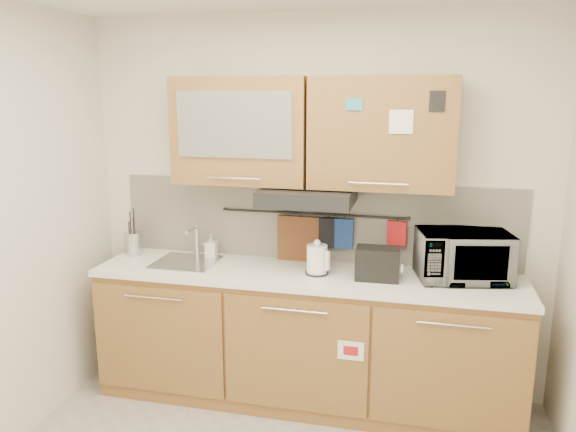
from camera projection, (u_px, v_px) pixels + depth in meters
The scene contains 17 objects.
wall_back at pixel (315, 207), 3.91m from camera, with size 3.20×3.20×0.00m, color silver.
base_cabinet at pixel (305, 344), 3.81m from camera, with size 2.80×0.64×0.88m.
countertop at pixel (305, 275), 3.70m from camera, with size 2.82×0.62×0.04m, color white.
backsplash at pixel (314, 221), 3.92m from camera, with size 2.80×0.02×0.56m, color silver.
upper_cabinets at pixel (310, 132), 3.62m from camera, with size 1.82×0.37×0.70m.
range_hood at pixel (308, 196), 3.64m from camera, with size 0.60×0.46×0.10m, color black.
sink at pixel (187, 262), 3.90m from camera, with size 0.42×0.40×0.26m.
utensil_rail at pixel (313, 214), 3.87m from camera, with size 0.02×0.02×1.30m, color black.
utensil_crock at pixel (134, 243), 4.08m from camera, with size 0.14×0.14×0.34m.
kettle at pixel (317, 260), 3.64m from camera, with size 0.18×0.18×0.23m.
toaster at pixel (378, 263), 3.54m from camera, with size 0.28×0.17×0.21m.
microwave at pixel (463, 256), 3.53m from camera, with size 0.56×0.38×0.31m, color #999999.
soap_bottle at pixel (211, 246), 4.01m from camera, with size 0.08×0.08×0.17m, color #999999.
cutting_board at pixel (300, 244), 3.92m from camera, with size 0.32×0.02×0.40m, color brown.
oven_mitt at pixel (344, 234), 3.83m from camera, with size 0.13×0.03×0.21m, color navy.
dark_pouch at pixel (328, 233), 3.86m from camera, with size 0.13×0.04×0.21m, color black.
pot_holder at pixel (397, 233), 3.75m from camera, with size 0.13×0.02×0.16m, color #B0171B.
Camera 1 is at (0.71, -2.27, 2.09)m, focal length 35.00 mm.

